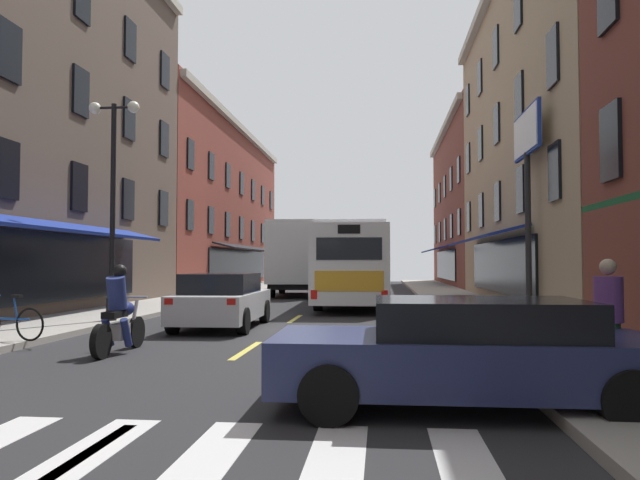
{
  "coord_description": "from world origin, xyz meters",
  "views": [
    {
      "loc": [
        2.59,
        -14.77,
        1.68
      ],
      "look_at": [
        0.44,
        6.03,
        2.5
      ],
      "focal_mm": 33.21,
      "sensor_mm": 36.0,
      "label": 1
    }
  ],
  "objects_px": {
    "sedan_near": "(468,351)",
    "street_lamp_twin": "(113,199)",
    "billboard_sign": "(527,158)",
    "motorcycle_rider": "(119,315)",
    "pedestrian_mid": "(609,319)",
    "transit_bus": "(353,264)",
    "box_truck": "(298,259)",
    "sedan_far": "(322,277)",
    "sedan_mid": "(222,300)",
    "bicycle_near": "(8,322)"
  },
  "relations": [
    {
      "from": "pedestrian_mid",
      "to": "street_lamp_twin",
      "type": "distance_m",
      "value": 12.76
    },
    {
      "from": "sedan_far",
      "to": "bicycle_near",
      "type": "xyz_separation_m",
      "value": [
        -3.35,
        -29.66,
        -0.19
      ]
    },
    {
      "from": "box_truck",
      "to": "sedan_near",
      "type": "height_order",
      "value": "box_truck"
    },
    {
      "from": "sedan_mid",
      "to": "motorcycle_rider",
      "type": "height_order",
      "value": "motorcycle_rider"
    },
    {
      "from": "billboard_sign",
      "to": "sedan_mid",
      "type": "bearing_deg",
      "value": -158.13
    },
    {
      "from": "transit_bus",
      "to": "sedan_near",
      "type": "xyz_separation_m",
      "value": [
        2.12,
        -16.92,
        -0.97
      ]
    },
    {
      "from": "sedan_mid",
      "to": "pedestrian_mid",
      "type": "bearing_deg",
      "value": -44.8
    },
    {
      "from": "transit_bus",
      "to": "sedan_far",
      "type": "height_order",
      "value": "transit_bus"
    },
    {
      "from": "transit_bus",
      "to": "motorcycle_rider",
      "type": "height_order",
      "value": "transit_bus"
    },
    {
      "from": "sedan_near",
      "to": "motorcycle_rider",
      "type": "bearing_deg",
      "value": 148.52
    },
    {
      "from": "transit_bus",
      "to": "street_lamp_twin",
      "type": "height_order",
      "value": "street_lamp_twin"
    },
    {
      "from": "billboard_sign",
      "to": "sedan_near",
      "type": "xyz_separation_m",
      "value": [
        -3.46,
        -11.46,
        -4.23
      ]
    },
    {
      "from": "billboard_sign",
      "to": "motorcycle_rider",
      "type": "distance_m",
      "value": 12.9
    },
    {
      "from": "pedestrian_mid",
      "to": "street_lamp_twin",
      "type": "xyz_separation_m",
      "value": [
        -10.19,
        7.27,
        2.46
      ]
    },
    {
      "from": "motorcycle_rider",
      "to": "street_lamp_twin",
      "type": "relative_size",
      "value": 0.35
    },
    {
      "from": "box_truck",
      "to": "pedestrian_mid",
      "type": "height_order",
      "value": "box_truck"
    },
    {
      "from": "pedestrian_mid",
      "to": "sedan_near",
      "type": "bearing_deg",
      "value": -178.75
    },
    {
      "from": "box_truck",
      "to": "sedan_mid",
      "type": "height_order",
      "value": "box_truck"
    },
    {
      "from": "motorcycle_rider",
      "to": "sedan_mid",
      "type": "bearing_deg",
      "value": 80.15
    },
    {
      "from": "transit_bus",
      "to": "box_truck",
      "type": "height_order",
      "value": "box_truck"
    },
    {
      "from": "sedan_near",
      "to": "sedan_mid",
      "type": "bearing_deg",
      "value": 122.51
    },
    {
      "from": "box_truck",
      "to": "pedestrian_mid",
      "type": "bearing_deg",
      "value": -71.92
    },
    {
      "from": "bicycle_near",
      "to": "street_lamp_twin",
      "type": "distance_m",
      "value": 5.07
    },
    {
      "from": "sedan_far",
      "to": "pedestrian_mid",
      "type": "bearing_deg",
      "value": -77.89
    },
    {
      "from": "transit_bus",
      "to": "sedan_far",
      "type": "bearing_deg",
      "value": 99.98
    },
    {
      "from": "motorcycle_rider",
      "to": "street_lamp_twin",
      "type": "bearing_deg",
      "value": 116.84
    },
    {
      "from": "billboard_sign",
      "to": "pedestrian_mid",
      "type": "bearing_deg",
      "value": -98.25
    },
    {
      "from": "transit_bus",
      "to": "box_truck",
      "type": "distance_m",
      "value": 7.04
    },
    {
      "from": "bicycle_near",
      "to": "box_truck",
      "type": "bearing_deg",
      "value": 80.64
    },
    {
      "from": "pedestrian_mid",
      "to": "transit_bus",
      "type": "bearing_deg",
      "value": 78.13
    },
    {
      "from": "sedan_near",
      "to": "bicycle_near",
      "type": "height_order",
      "value": "sedan_near"
    },
    {
      "from": "sedan_near",
      "to": "street_lamp_twin",
      "type": "xyz_separation_m",
      "value": [
        -8.24,
        8.28,
        2.76
      ]
    },
    {
      "from": "billboard_sign",
      "to": "pedestrian_mid",
      "type": "height_order",
      "value": "billboard_sign"
    },
    {
      "from": "sedan_far",
      "to": "pedestrian_mid",
      "type": "xyz_separation_m",
      "value": [
        7.03,
        -32.79,
        0.27
      ]
    },
    {
      "from": "sedan_far",
      "to": "street_lamp_twin",
      "type": "height_order",
      "value": "street_lamp_twin"
    },
    {
      "from": "transit_bus",
      "to": "billboard_sign",
      "type": "bearing_deg",
      "value": -44.41
    },
    {
      "from": "sedan_near",
      "to": "sedan_far",
      "type": "distance_m",
      "value": 34.18
    },
    {
      "from": "sedan_far",
      "to": "billboard_sign",
      "type": "bearing_deg",
      "value": -69.07
    },
    {
      "from": "sedan_far",
      "to": "bicycle_near",
      "type": "bearing_deg",
      "value": -96.45
    },
    {
      "from": "sedan_far",
      "to": "pedestrian_mid",
      "type": "relative_size",
      "value": 2.7
    },
    {
      "from": "sedan_near",
      "to": "pedestrian_mid",
      "type": "xyz_separation_m",
      "value": [
        1.95,
        1.01,
        0.3
      ]
    },
    {
      "from": "transit_bus",
      "to": "sedan_far",
      "type": "relative_size",
      "value": 2.57
    },
    {
      "from": "box_truck",
      "to": "sedan_near",
      "type": "bearing_deg",
      "value": -77.14
    },
    {
      "from": "transit_bus",
      "to": "sedan_near",
      "type": "bearing_deg",
      "value": -82.87
    },
    {
      "from": "sedan_near",
      "to": "motorcycle_rider",
      "type": "relative_size",
      "value": 2.14
    },
    {
      "from": "billboard_sign",
      "to": "motorcycle_rider",
      "type": "relative_size",
      "value": 3.01
    },
    {
      "from": "street_lamp_twin",
      "to": "billboard_sign",
      "type": "bearing_deg",
      "value": 15.19
    },
    {
      "from": "sedan_near",
      "to": "street_lamp_twin",
      "type": "height_order",
      "value": "street_lamp_twin"
    },
    {
      "from": "sedan_near",
      "to": "bicycle_near",
      "type": "xyz_separation_m",
      "value": [
        -8.44,
        4.14,
        -0.16
      ]
    },
    {
      "from": "billboard_sign",
      "to": "sedan_far",
      "type": "relative_size",
      "value": 1.44
    }
  ]
}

